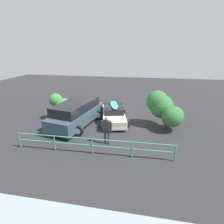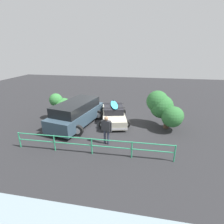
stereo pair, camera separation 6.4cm
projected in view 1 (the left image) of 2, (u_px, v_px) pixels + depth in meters
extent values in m
cube|color=#28282B|center=(109.00, 122.00, 13.07)|extent=(44.00, 44.00, 0.02)
cube|color=#B7B29E|center=(113.00, 116.00, 13.15)|extent=(2.46, 4.24, 0.57)
cube|color=black|center=(113.00, 109.00, 13.12)|extent=(1.80, 2.18, 0.43)
cube|color=silver|center=(115.00, 129.00, 11.37)|extent=(1.59, 0.47, 0.14)
cube|color=silver|center=(112.00, 109.00, 15.03)|extent=(1.59, 0.47, 0.14)
cylinder|color=black|center=(126.00, 124.00, 12.09)|extent=(0.57, 0.18, 0.57)
cylinder|color=#99999E|center=(126.00, 124.00, 12.09)|extent=(0.31, 0.19, 0.31)
cylinder|color=black|center=(103.00, 125.00, 12.00)|extent=(0.57, 0.18, 0.57)
cylinder|color=#99999E|center=(103.00, 125.00, 12.00)|extent=(0.31, 0.19, 0.31)
cylinder|color=black|center=(122.00, 112.00, 14.40)|extent=(0.57, 0.18, 0.57)
cylinder|color=#99999E|center=(122.00, 112.00, 14.40)|extent=(0.31, 0.19, 0.31)
cylinder|color=black|center=(103.00, 112.00, 14.32)|extent=(0.57, 0.18, 0.57)
cylinder|color=#99999E|center=(103.00, 112.00, 14.32)|extent=(0.31, 0.19, 0.31)
cylinder|color=black|center=(114.00, 108.00, 12.54)|extent=(1.62, 0.42, 0.03)
cylinder|color=black|center=(113.00, 103.00, 13.53)|extent=(1.62, 0.42, 0.03)
ellipsoid|color=#33B7D6|center=(114.00, 105.00, 13.03)|extent=(1.05, 2.19, 0.09)
cone|color=black|center=(113.00, 100.00, 13.79)|extent=(0.10, 0.10, 0.14)
cube|color=#334756|center=(77.00, 116.00, 12.46)|extent=(2.83, 5.16, 0.86)
cube|color=black|center=(76.00, 106.00, 12.20)|extent=(2.47, 4.08, 0.64)
cylinder|color=black|center=(93.00, 105.00, 14.64)|extent=(0.67, 0.31, 0.65)
cylinder|color=black|center=(78.00, 131.00, 10.94)|extent=(0.72, 0.22, 0.72)
cylinder|color=#99999E|center=(78.00, 131.00, 10.94)|extent=(0.40, 0.23, 0.40)
cylinder|color=black|center=(53.00, 126.00, 11.62)|extent=(0.72, 0.22, 0.72)
cylinder|color=#99999E|center=(53.00, 126.00, 11.62)|extent=(0.40, 0.23, 0.40)
cylinder|color=black|center=(98.00, 115.00, 13.50)|extent=(0.72, 0.22, 0.72)
cylinder|color=#99999E|center=(98.00, 115.00, 13.50)|extent=(0.40, 0.23, 0.40)
cylinder|color=black|center=(77.00, 112.00, 14.17)|extent=(0.72, 0.22, 0.72)
cylinder|color=#99999E|center=(77.00, 112.00, 14.17)|extent=(0.40, 0.23, 0.40)
cylinder|color=#33384C|center=(109.00, 138.00, 9.96)|extent=(0.12, 0.12, 0.83)
cylinder|color=#33384C|center=(105.00, 137.00, 10.05)|extent=(0.12, 0.12, 0.83)
cube|color=#333338|center=(107.00, 126.00, 9.75)|extent=(0.52, 0.30, 0.62)
sphere|color=#9E7556|center=(107.00, 119.00, 9.60)|extent=(0.22, 0.22, 0.22)
cylinder|color=#333338|center=(111.00, 127.00, 9.65)|extent=(0.09, 0.09, 0.59)
cylinder|color=#333338|center=(102.00, 125.00, 9.87)|extent=(0.09, 0.09, 0.59)
cylinder|color=#2D9366|center=(175.00, 153.00, 8.41)|extent=(0.07, 0.07, 0.90)
cylinder|color=#2D9366|center=(132.00, 150.00, 8.71)|extent=(0.07, 0.07, 0.90)
cylinder|color=#2D9366|center=(92.00, 146.00, 9.01)|extent=(0.07, 0.07, 0.90)
cylinder|color=#2D9366|center=(55.00, 143.00, 9.32)|extent=(0.07, 0.07, 0.90)
cylinder|color=#2D9366|center=(20.00, 140.00, 9.62)|extent=(0.07, 0.07, 0.90)
cylinder|color=#2D9366|center=(92.00, 139.00, 8.87)|extent=(8.25, 0.22, 0.06)
cylinder|color=#2D9366|center=(92.00, 146.00, 9.00)|extent=(8.25, 0.22, 0.06)
cylinder|color=#4C3828|center=(166.00, 124.00, 12.11)|extent=(0.35, 0.35, 0.51)
sphere|color=#2D6B33|center=(157.00, 101.00, 11.99)|extent=(1.49, 1.49, 1.49)
sphere|color=#2D6B33|center=(172.00, 117.00, 11.29)|extent=(1.38, 1.38, 1.38)
sphere|color=#2D6B33|center=(162.00, 107.00, 11.96)|extent=(1.60, 1.60, 1.60)
sphere|color=#2D6B33|center=(174.00, 116.00, 11.45)|extent=(1.25, 1.25, 1.25)
cylinder|color=#4C3828|center=(65.00, 116.00, 13.61)|extent=(0.26, 0.26, 0.50)
sphere|color=#387F3D|center=(66.00, 110.00, 13.32)|extent=(1.09, 1.09, 1.09)
sphere|color=#387F3D|center=(70.00, 111.00, 13.29)|extent=(1.19, 1.19, 1.19)
sphere|color=#387F3D|center=(64.00, 106.00, 13.66)|extent=(1.22, 1.22, 1.22)
sphere|color=#387F3D|center=(56.00, 100.00, 13.13)|extent=(0.99, 0.99, 0.99)
sphere|color=#387F3D|center=(64.00, 109.00, 13.16)|extent=(1.49, 1.49, 1.49)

